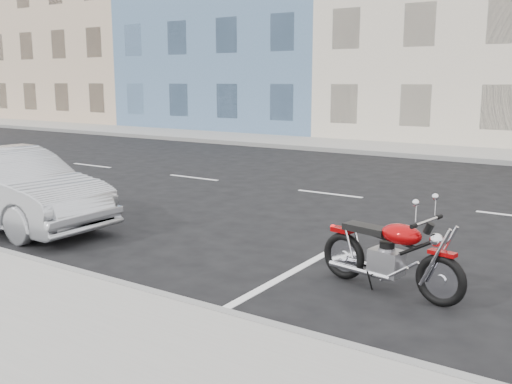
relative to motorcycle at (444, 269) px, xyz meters
The scene contains 8 objects.
ground 5.64m from the motorcycle, 110.92° to the left, with size 120.00×120.00×0.00m, color black.
sidewalk_far 15.61m from the motorcycle, 116.67° to the left, with size 80.00×3.40×0.15m, color gray.
curb_far 14.12m from the motorcycle, 119.77° to the left, with size 80.00×0.12×0.16m, color gray.
bldg_far_west 35.77m from the motorcycle, 142.42° to the left, with size 12.00×12.00×12.00m, color tan.
bldg_blue 27.52m from the motorcycle, 126.60° to the left, with size 12.00×12.00×13.00m, color slate.
bldg_cream 22.55m from the motorcycle, 100.53° to the left, with size 12.00×12.00×11.50m, color beige.
motorcycle is the anchor object (origin of this frame).
sedan_silver 7.40m from the motorcycle, behind, with size 1.44×4.13×1.36m, color #9EA0A5.
Camera 1 is at (3.63, -11.50, 2.52)m, focal length 40.00 mm.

